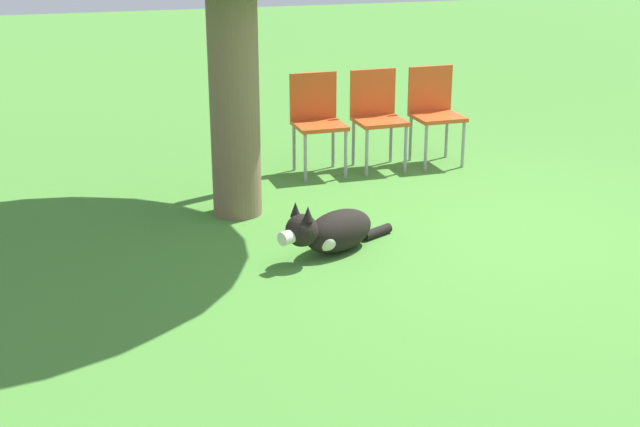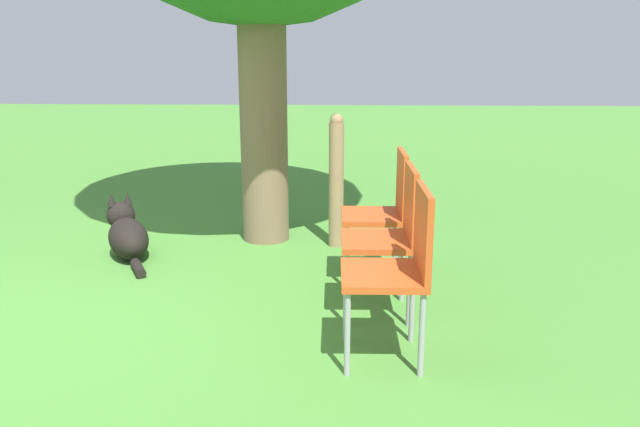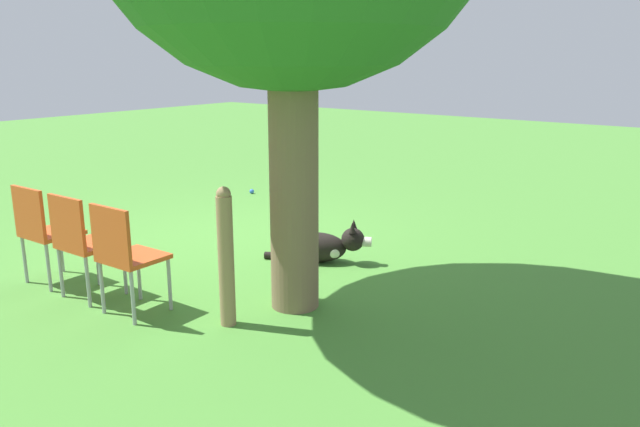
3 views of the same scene
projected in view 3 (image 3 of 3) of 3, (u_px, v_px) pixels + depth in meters
The scene contains 7 objects.
ground_plane at pixel (237, 252), 6.53m from camera, with size 30.00×30.00×0.00m, color #478433.
dog at pixel (325, 246), 6.17m from camera, with size 0.60×1.00×0.44m.
fence_post at pixel (226, 257), 4.65m from camera, with size 0.12×0.12×1.08m.
red_chair_0 at pixel (43, 227), 5.49m from camera, with size 0.43×0.45×0.90m.
red_chair_1 at pixel (81, 239), 5.16m from camera, with size 0.43×0.45×0.90m.
red_chair_2 at pixel (124, 251), 4.83m from camera, with size 0.43×0.45×0.90m.
tennis_ball at pixel (252, 191), 9.24m from camera, with size 0.07×0.07×0.07m.
Camera 3 is at (4.45, 4.44, 2.01)m, focal length 35.00 mm.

